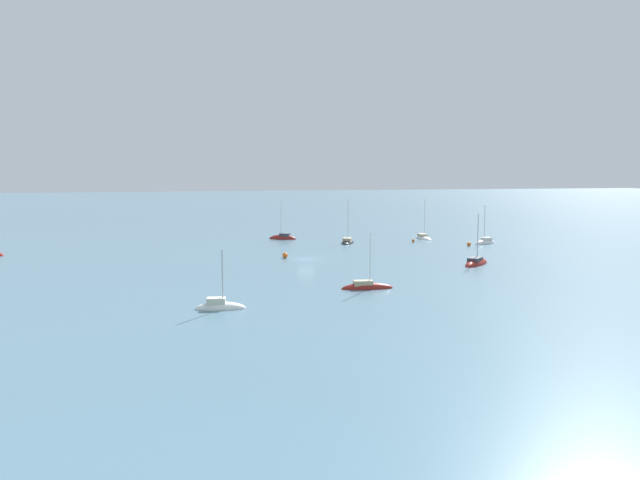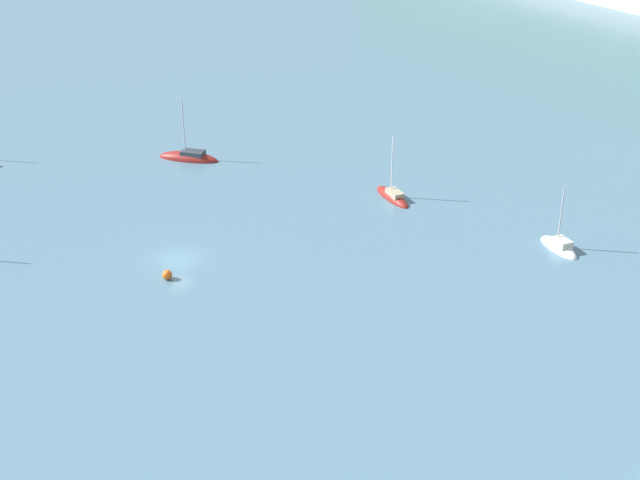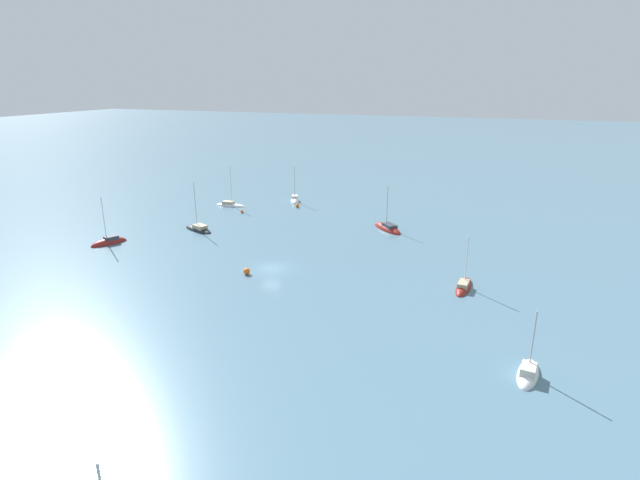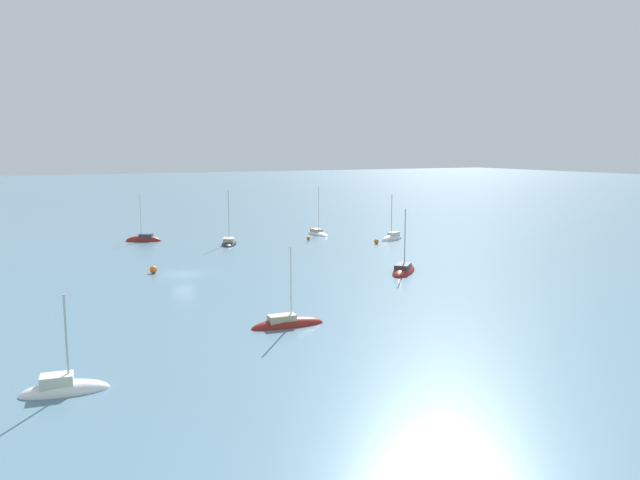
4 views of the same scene
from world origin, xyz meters
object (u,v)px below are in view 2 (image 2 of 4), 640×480
object	(u,v)px
sailboat_7	(189,159)
sailboat_8	(559,248)
mooring_buoy_2	(167,275)
sailboat_3	(392,197)

from	to	relation	value
sailboat_7	sailboat_8	size ratio (longest dim) A/B	1.24
sailboat_8	mooring_buoy_2	bearing A→B (deg)	77.67
mooring_buoy_2	sailboat_7	bearing A→B (deg)	154.69
sailboat_7	sailboat_8	xyz separation A→B (m)	(39.70, 21.96, 0.04)
sailboat_3	mooring_buoy_2	size ratio (longest dim) A/B	8.44
sailboat_3	sailboat_7	size ratio (longest dim) A/B	0.88
sailboat_7	sailboat_3	bearing A→B (deg)	169.09
sailboat_8	sailboat_3	bearing A→B (deg)	29.07
sailboat_7	sailboat_8	distance (m)	45.37
sailboat_8	mooring_buoy_2	size ratio (longest dim) A/B	7.74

